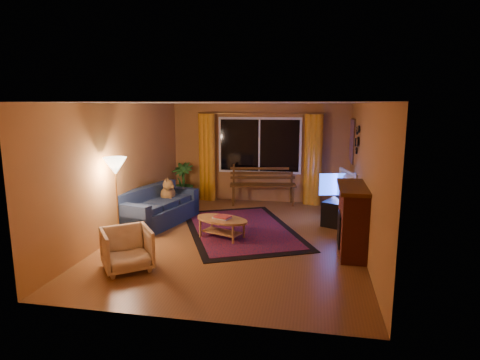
% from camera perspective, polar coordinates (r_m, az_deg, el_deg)
% --- Properties ---
extents(floor, '(4.50, 6.00, 0.02)m').
position_cam_1_polar(floor, '(7.65, -0.42, -8.24)').
color(floor, brown).
rests_on(floor, ground).
extents(ceiling, '(4.50, 6.00, 0.02)m').
position_cam_1_polar(ceiling, '(7.24, -0.45, 10.99)').
color(ceiling, white).
rests_on(ceiling, ground).
extents(wall_back, '(4.50, 0.02, 2.50)m').
position_cam_1_polar(wall_back, '(10.28, 2.81, 3.85)').
color(wall_back, '#B4793C').
rests_on(wall_back, ground).
extents(wall_left, '(0.02, 6.00, 2.50)m').
position_cam_1_polar(wall_left, '(8.08, -16.37, 1.56)').
color(wall_left, '#B4793C').
rests_on(wall_left, ground).
extents(wall_right, '(0.02, 6.00, 2.50)m').
position_cam_1_polar(wall_right, '(7.26, 17.36, 0.51)').
color(wall_right, '#B4793C').
rests_on(wall_right, ground).
extents(window, '(2.00, 0.02, 1.30)m').
position_cam_1_polar(window, '(10.19, 2.77, 4.92)').
color(window, black).
rests_on(window, wall_back).
extents(curtain_rod, '(3.20, 0.03, 0.03)m').
position_cam_1_polar(curtain_rod, '(10.10, 2.77, 9.42)').
color(curtain_rod, '#BF8C3F').
rests_on(curtain_rod, wall_back).
extents(curtain_left, '(0.36, 0.36, 2.24)m').
position_cam_1_polar(curtain_left, '(10.44, -4.67, 3.21)').
color(curtain_left, orange).
rests_on(curtain_left, ground).
extents(curtain_right, '(0.36, 0.36, 2.24)m').
position_cam_1_polar(curtain_right, '(10.07, 10.33, 2.80)').
color(curtain_right, orange).
rests_on(curtain_right, ground).
extents(bench, '(1.70, 0.75, 0.49)m').
position_cam_1_polar(bench, '(10.08, 3.26, -2.08)').
color(bench, '#42260B').
rests_on(bench, ground).
extents(potted_plant, '(0.65, 0.65, 1.00)m').
position_cam_1_polar(potted_plant, '(10.44, -8.17, -0.30)').
color(potted_plant, '#235B1E').
rests_on(potted_plant, ground).
extents(sofa, '(1.26, 2.04, 0.77)m').
position_cam_1_polar(sofa, '(8.56, -11.49, -3.64)').
color(sofa, '#1D2A44').
rests_on(sofa, ground).
extents(dog, '(0.39, 0.47, 0.46)m').
position_cam_1_polar(dog, '(8.88, -10.22, -1.60)').
color(dog, olive).
rests_on(dog, sofa).
extents(armchair, '(0.94, 0.93, 0.71)m').
position_cam_1_polar(armchair, '(6.36, -15.79, -9.17)').
color(armchair, beige).
rests_on(armchair, ground).
extents(floor_lamp, '(0.34, 0.34, 1.58)m').
position_cam_1_polar(floor_lamp, '(7.38, -17.06, -2.95)').
color(floor_lamp, '#BF8C3F').
rests_on(floor_lamp, ground).
extents(rug, '(3.14, 3.71, 0.02)m').
position_cam_1_polar(rug, '(8.11, 0.10, -6.98)').
color(rug, maroon).
rests_on(rug, ground).
extents(coffee_table, '(1.36, 1.36, 0.38)m').
position_cam_1_polar(coffee_table, '(7.56, -2.57, -6.88)').
color(coffee_table, '#B1793E').
rests_on(coffee_table, ground).
extents(tv_console, '(0.90, 1.30, 0.52)m').
position_cam_1_polar(tv_console, '(8.87, 14.28, -4.10)').
color(tv_console, black).
rests_on(tv_console, ground).
extents(television, '(0.40, 1.01, 0.58)m').
position_cam_1_polar(television, '(8.74, 14.44, -0.61)').
color(television, black).
rests_on(television, tv_console).
extents(fireplace, '(0.40, 1.20, 1.10)m').
position_cam_1_polar(fireplace, '(7.00, 15.69, -5.65)').
color(fireplace, maroon).
rests_on(fireplace, ground).
extents(mirror_cluster, '(0.06, 0.60, 0.56)m').
position_cam_1_polar(mirror_cluster, '(8.47, 16.25, 5.72)').
color(mirror_cluster, black).
rests_on(mirror_cluster, wall_right).
extents(painting, '(0.04, 0.76, 0.96)m').
position_cam_1_polar(painting, '(9.62, 15.62, 5.40)').
color(painting, orange).
rests_on(painting, wall_right).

